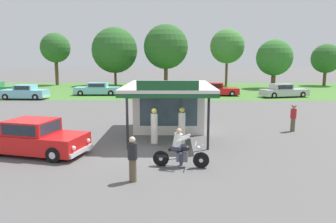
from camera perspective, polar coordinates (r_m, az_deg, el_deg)
name	(u,v)px	position (r m, az deg, el deg)	size (l,w,h in m)	color
ground_plane	(140,152)	(14.90, -5.15, -7.21)	(300.00, 300.00, 0.00)	#5B5959
grass_verge_strip	(162,89)	(44.42, -1.15, 4.00)	(120.00, 24.00, 0.01)	#477A33
service_station_kiosk	(169,103)	(18.76, 0.14, 1.53)	(4.71, 6.64, 3.31)	silver
gas_pump_nearside	(154,128)	(15.78, -2.50, -3.05)	(0.44, 0.44, 1.86)	slate
gas_pump_offside	(182,128)	(15.75, 2.51, -2.97)	(0.44, 0.44, 1.92)	slate
motorcycle_with_rider	(180,151)	(12.65, 2.17, -7.15)	(2.24, 0.70, 1.58)	black
featured_classic_sedan	(34,138)	(15.60, -23.00, -4.47)	(5.10, 2.98, 1.57)	red
parked_car_back_row_centre_left	(151,91)	(35.12, -3.13, 3.66)	(4.96, 2.04, 1.57)	#2D844C
parked_car_second_row_spare	(283,91)	(37.80, 20.09, 3.47)	(5.63, 3.03, 1.49)	#B7B7BC
parked_car_back_row_far_right	(215,90)	(37.34, 8.42, 3.89)	(5.56, 1.91, 1.49)	red
parked_car_back_row_far_left	(97,89)	(38.47, -12.64, 3.93)	(5.44, 2.16, 1.48)	#7AC6D1
parked_car_back_row_left	(25,93)	(37.03, -24.45, 3.13)	(5.00, 2.14, 1.52)	#7AC6D1
bystander_standing_back_lot	(133,158)	(11.20, -6.41, -8.35)	(0.34, 0.34, 1.62)	brown
bystander_strolling_foreground	(293,118)	(20.12, 21.65, -1.02)	(0.34, 0.34, 1.57)	brown
tree_oak_far_right	(326,59)	(56.17, 26.62, 8.53)	(4.55, 4.55, 6.57)	brown
tree_oak_right	(55,48)	(54.81, -19.72, 10.67)	(4.71, 4.71, 8.34)	brown
tree_oak_far_left	(115,50)	(51.59, -9.59, 10.83)	(7.18, 7.18, 9.17)	brown
tree_oak_left	(166,47)	(49.91, -0.39, 11.59)	(6.87, 6.87, 9.52)	brown
tree_oak_centre	(226,47)	(51.56, 10.46, 11.38)	(5.39, 5.39, 8.89)	brown
tree_oak_distant_spare	(275,58)	(48.26, 18.74, 9.06)	(5.11, 5.11, 6.98)	brown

